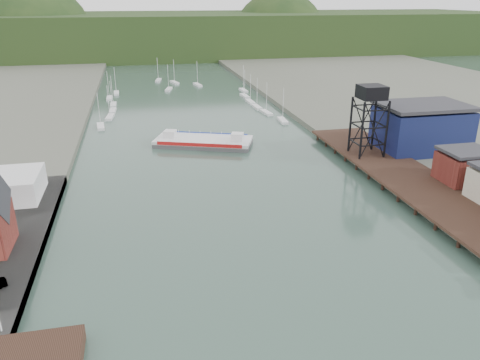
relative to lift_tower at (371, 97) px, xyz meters
name	(u,v)px	position (x,y,z in m)	size (l,w,h in m)	color
ground	(311,360)	(-35.00, -58.00, -15.65)	(600.00, 600.00, 0.00)	#2C453F
east_pier	(403,173)	(2.00, -13.00, -13.75)	(14.00, 70.00, 2.45)	black
lift_tower	(371,97)	(0.00, 0.00, 0.00)	(6.50, 6.50, 16.00)	black
blue_shed	(421,128)	(15.00, 2.00, -8.59)	(20.50, 14.50, 11.30)	#0C1936
marina_sailboats	(182,99)	(-34.92, 80.46, -15.30)	(57.71, 92.65, 0.90)	silver
distant_hills	(151,37)	(-38.98, 243.35, -5.27)	(500.00, 120.00, 80.00)	black
chain_ferry	(203,141)	(-35.08, 22.02, -14.62)	(26.89, 18.22, 3.60)	#4B4A4D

